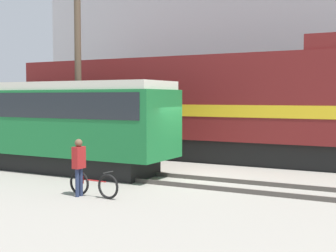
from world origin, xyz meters
TOP-DOWN VIEW (x-y plane):
  - ground_plane at (0.00, 0.00)m, footprint 120.00×120.00m
  - track_near at (0.00, -0.86)m, footprint 60.00×1.50m
  - track_far at (0.00, 4.89)m, footprint 60.00×1.51m
  - building_backdrop at (0.00, 13.40)m, footprint 30.59×6.00m
  - freight_locomotive at (-2.12, 4.89)m, footprint 17.18×3.04m
  - streetcar at (-6.52, -0.86)m, footprint 12.51×2.54m
  - bicycle at (-0.86, -4.07)m, footprint 1.75×0.44m
  - person at (-1.27, -4.20)m, footprint 0.23×0.37m
  - utility_pole_left at (-6.30, 2.02)m, footprint 0.30×0.30m

SIDE VIEW (x-z plane):
  - ground_plane at x=0.00m, z-range 0.00..0.00m
  - track_near at x=0.00m, z-range 0.00..0.14m
  - track_far at x=0.00m, z-range 0.00..0.14m
  - bicycle at x=-0.86m, z-range -0.03..0.74m
  - person at x=-1.27m, z-range 0.17..1.83m
  - streetcar at x=-6.52m, z-range 0.25..3.64m
  - freight_locomotive at x=-2.12m, z-range -0.17..5.05m
  - utility_pole_left at x=-6.30m, z-range 0.00..7.71m
  - building_backdrop at x=0.00m, z-range 0.00..10.27m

